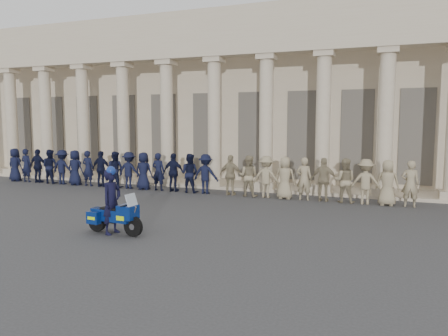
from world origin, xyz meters
TOP-DOWN VIEW (x-y plane):
  - ground at (0.00, 0.00)m, footprint 90.00×90.00m
  - building at (-0.00, 14.74)m, footprint 40.00×12.50m
  - officer_rank at (-2.36, 6.26)m, footprint 20.61×0.68m
  - motorcycle at (-0.60, -1.21)m, footprint 1.92×0.80m
  - rider at (-0.70, -1.20)m, footprint 0.51×0.73m

SIDE VIEW (x-z plane):
  - ground at x=0.00m, z-range 0.00..0.00m
  - motorcycle at x=-0.60m, z-range -0.08..1.15m
  - officer_rank at x=-2.36m, z-range 0.00..1.79m
  - rider at x=-0.70m, z-range -0.01..1.97m
  - building at x=0.00m, z-range 0.02..9.02m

